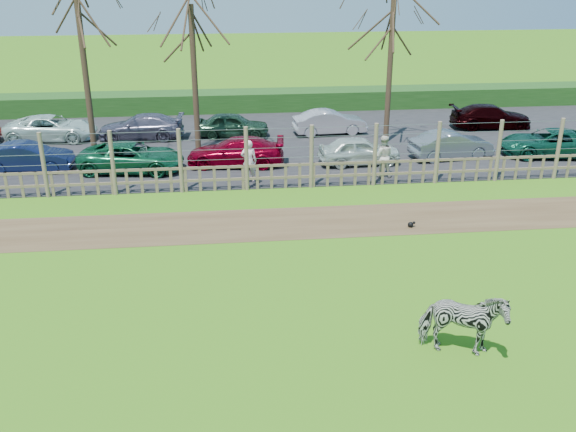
{
  "coord_description": "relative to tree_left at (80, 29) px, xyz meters",
  "views": [
    {
      "loc": [
        -0.93,
        -15.45,
        8.55
      ],
      "look_at": [
        1.0,
        2.5,
        1.1
      ],
      "focal_mm": 40.0,
      "sensor_mm": 36.0,
      "label": 1
    }
  ],
  "objects": [
    {
      "name": "car_10",
      "position": [
        6.17,
        3.14,
        -4.98
      ],
      "size": [
        3.64,
        1.75,
        1.2
      ],
      "primitive_type": "imported",
      "rotation": [
        0.0,
        0.0,
        1.47
      ],
      "color": "#20412B",
      "rests_on": "asphalt"
    },
    {
      "name": "zebra",
      "position": [
        10.81,
        -16.03,
        -4.81
      ],
      "size": [
        2.09,
        1.4,
        1.62
      ],
      "primitive_type": "imported",
      "rotation": [
        0.0,
        0.0,
        1.27
      ],
      "color": "gray",
      "rests_on": "ground"
    },
    {
      "name": "fence",
      "position": [
        6.5,
        -4.5,
        -4.81
      ],
      "size": [
        30.16,
        0.16,
        2.5
      ],
      "color": "brown",
      "rests_on": "ground"
    },
    {
      "name": "car_6",
      "position": [
        20.21,
        -1.59,
        -4.98
      ],
      "size": [
        4.54,
        2.52,
        1.2
      ],
      "primitive_type": "imported",
      "rotation": [
        0.0,
        0.0,
        4.59
      ],
      "color": "#114F39",
      "rests_on": "asphalt"
    },
    {
      "name": "car_11",
      "position": [
        11.02,
        3.17,
        -4.98
      ],
      "size": [
        3.73,
        1.56,
        1.2
      ],
      "primitive_type": "imported",
      "rotation": [
        0.0,
        0.0,
        1.65
      ],
      "color": "#BEB4BB",
      "rests_on": "asphalt"
    },
    {
      "name": "ground",
      "position": [
        6.5,
        -12.5,
        -5.62
      ],
      "size": [
        120.0,
        120.0,
        0.0
      ],
      "primitive_type": "plane",
      "color": "#549B28",
      "rests_on": "ground"
    },
    {
      "name": "car_2",
      "position": [
        1.82,
        -1.79,
        -4.98
      ],
      "size": [
        4.54,
        2.53,
        1.2
      ],
      "primitive_type": "imported",
      "rotation": [
        0.0,
        0.0,
        1.44
      ],
      "color": "#125935",
      "rests_on": "asphalt"
    },
    {
      "name": "car_8",
      "position": [
        -2.62,
        3.5,
        -4.98
      ],
      "size": [
        4.42,
        2.23,
        1.2
      ],
      "primitive_type": "imported",
      "rotation": [
        0.0,
        0.0,
        1.52
      ],
      "color": "silver",
      "rests_on": "asphalt"
    },
    {
      "name": "asphalt",
      "position": [
        6.5,
        2.0,
        -5.6
      ],
      "size": [
        44.0,
        13.0,
        0.04
      ],
      "primitive_type": "cube",
      "color": "#232326",
      "rests_on": "ground"
    },
    {
      "name": "car_4",
      "position": [
        11.47,
        -1.85,
        -4.98
      ],
      "size": [
        3.59,
        1.58,
        1.2
      ],
      "primitive_type": "imported",
      "rotation": [
        0.0,
        0.0,
        1.62
      ],
      "color": "silver",
      "rests_on": "asphalt"
    },
    {
      "name": "car_5",
      "position": [
        15.7,
        -1.44,
        -4.98
      ],
      "size": [
        3.78,
        1.74,
        1.2
      ],
      "primitive_type": "imported",
      "rotation": [
        0.0,
        0.0,
        1.7
      ],
      "color": "slate",
      "rests_on": "asphalt"
    },
    {
      "name": "visitor_a",
      "position": [
        6.62,
        -3.71,
        -4.71
      ],
      "size": [
        0.66,
        0.47,
        1.72
      ],
      "primitive_type": "imported",
      "rotation": [
        0.0,
        0.0,
        3.05
      ],
      "color": "silver",
      "rests_on": "asphalt"
    },
    {
      "name": "tree_mid",
      "position": [
        4.5,
        1.0,
        -0.75
      ],
      "size": [
        4.8,
        4.8,
        6.83
      ],
      "color": "#3D2B1E",
      "rests_on": "ground"
    },
    {
      "name": "tree_right",
      "position": [
        13.5,
        1.5,
        -0.37
      ],
      "size": [
        4.8,
        4.8,
        7.35
      ],
      "color": "#3D2B1E",
      "rests_on": "ground"
    },
    {
      "name": "car_1",
      "position": [
        -2.47,
        -1.33,
        -4.98
      ],
      "size": [
        3.67,
        1.36,
        1.2
      ],
      "primitive_type": "imported",
      "rotation": [
        0.0,
        0.0,
        1.55
      ],
      "color": "#121C43",
      "rests_on": "asphalt"
    },
    {
      "name": "hedge",
      "position": [
        6.5,
        9.0,
        -5.07
      ],
      "size": [
        46.0,
        2.0,
        1.1
      ],
      "primitive_type": "cube",
      "color": "#1E4716",
      "rests_on": "ground"
    },
    {
      "name": "tree_left",
      "position": [
        0.0,
        0.0,
        0.0
      ],
      "size": [
        4.8,
        4.8,
        7.88
      ],
      "color": "#3D2B1E",
      "rests_on": "ground"
    },
    {
      "name": "car_13",
      "position": [
        19.56,
        3.48,
        -4.98
      ],
      "size": [
        4.22,
        1.91,
        1.2
      ],
      "primitive_type": "imported",
      "rotation": [
        0.0,
        0.0,
        1.51
      ],
      "color": "black",
      "rests_on": "asphalt"
    },
    {
      "name": "visitor_b",
      "position": [
        12.05,
        -3.62,
        -4.71
      ],
      "size": [
        0.94,
        0.79,
        1.72
      ],
      "primitive_type": "imported",
      "rotation": [
        0.0,
        0.0,
        2.96
      ],
      "color": "beige",
      "rests_on": "asphalt"
    },
    {
      "name": "car_3",
      "position": [
        6.16,
        -1.49,
        -4.98
      ],
      "size": [
        4.28,
        2.07,
        1.2
      ],
      "primitive_type": "imported",
      "rotation": [
        0.0,
        0.0,
        4.62
      ],
      "color": "maroon",
      "rests_on": "asphalt"
    },
    {
      "name": "dirt_strip",
      "position": [
        6.5,
        -8.0,
        -5.61
      ],
      "size": [
        34.0,
        2.8,
        0.01
      ],
      "primitive_type": "cube",
      "color": "brown",
      "rests_on": "ground"
    },
    {
      "name": "car_9",
      "position": [
        1.69,
        3.27,
        -4.98
      ],
      "size": [
        4.25,
        1.99,
        1.2
      ],
      "primitive_type": "imported",
      "rotation": [
        0.0,
        0.0,
        4.64
      ],
      "color": "#575369",
      "rests_on": "asphalt"
    },
    {
      "name": "crow",
      "position": [
        11.78,
        -8.77,
        -5.51
      ],
      "size": [
        0.26,
        0.19,
        0.21
      ],
      "color": "black",
      "rests_on": "ground"
    }
  ]
}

